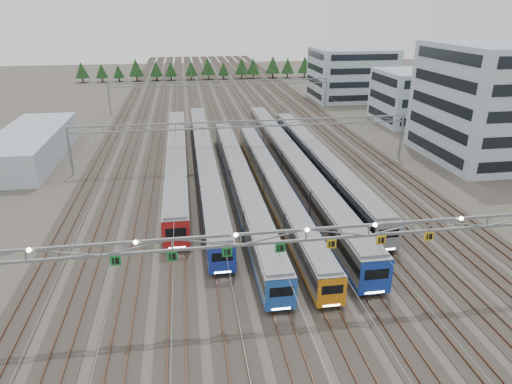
{
  "coord_description": "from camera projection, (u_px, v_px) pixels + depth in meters",
  "views": [
    {
      "loc": [
        -9.55,
        -33.31,
        25.15
      ],
      "look_at": [
        -1.23,
        19.46,
        3.5
      ],
      "focal_mm": 32.0,
      "sensor_mm": 36.0,
      "label": 1
    }
  ],
  "objects": [
    {
      "name": "depot_bldg_mid",
      "position": [
        411.0,
        97.0,
        105.06
      ],
      "size": [
        14.0,
        16.0,
        11.92
      ],
      "primitive_type": "cube",
      "color": "#9CAEBA",
      "rests_on": "ground"
    },
    {
      "name": "gantry_far",
      "position": [
        221.0,
        86.0,
        116.73
      ],
      "size": [
        56.36,
        0.36,
        8.0
      ],
      "color": "gray",
      "rests_on": "ground"
    },
    {
      "name": "train_f",
      "position": [
        318.0,
        161.0,
        73.25
      ],
      "size": [
        3.13,
        53.47,
        4.08
      ],
      "color": "black",
      "rests_on": "ground"
    },
    {
      "name": "depot_bldg_south",
      "position": [
        488.0,
        103.0,
        78.57
      ],
      "size": [
        18.0,
        22.0,
        19.67
      ],
      "primitive_type": "cube",
      "color": "#9CAEBA",
      "rests_on": "ground"
    },
    {
      "name": "train_e",
      "position": [
        291.0,
        162.0,
        72.52
      ],
      "size": [
        3.15,
        68.21,
        4.12
      ],
      "color": "black",
      "rests_on": "ground"
    },
    {
      "name": "gantry_near",
      "position": [
        306.0,
        238.0,
        38.54
      ],
      "size": [
        56.36,
        0.61,
        8.08
      ],
      "color": "gray",
      "rests_on": "ground"
    },
    {
      "name": "track_bed",
      "position": [
        217.0,
        95.0,
        132.3
      ],
      "size": [
        54.0,
        260.0,
        5.42
      ],
      "color": "#2D2823",
      "rests_on": "ground"
    },
    {
      "name": "treeline",
      "position": [
        214.0,
        68.0,
        170.1
      ],
      "size": [
        100.1,
        5.6,
        7.02
      ],
      "color": "#332114",
      "rests_on": "ground"
    },
    {
      "name": "west_shed",
      "position": [
        30.0,
        146.0,
        80.26
      ],
      "size": [
        10.0,
        30.0,
        5.17
      ],
      "primitive_type": "cube",
      "color": "#9CAEBA",
      "rests_on": "ground"
    },
    {
      "name": "ground",
      "position": [
        303.0,
        306.0,
        41.32
      ],
      "size": [
        400.0,
        400.0,
        0.0
      ],
      "primitive_type": "plane",
      "color": "#47423A",
      "rests_on": "ground"
    },
    {
      "name": "depot_bldg_north",
      "position": [
        352.0,
        74.0,
        132.25
      ],
      "size": [
        22.0,
        18.0,
        14.4
      ],
      "primitive_type": "cube",
      "color": "#9CAEBA",
      "rests_on": "ground"
    },
    {
      "name": "train_b",
      "position": [
        205.0,
        159.0,
        74.75
      ],
      "size": [
        2.82,
        65.7,
        3.67
      ],
      "color": "black",
      "rests_on": "ground"
    },
    {
      "name": "train_d",
      "position": [
        273.0,
        184.0,
        64.55
      ],
      "size": [
        2.67,
        54.29,
        3.48
      ],
      "color": "black",
      "rests_on": "ground"
    },
    {
      "name": "train_a",
      "position": [
        177.0,
        158.0,
        74.57
      ],
      "size": [
        3.03,
        55.5,
        3.96
      ],
      "color": "black",
      "rests_on": "ground"
    },
    {
      "name": "gantry_mid",
      "position": [
        244.0,
        130.0,
        75.54
      ],
      "size": [
        56.36,
        0.36,
        8.0
      ],
      "color": "gray",
      "rests_on": "ground"
    },
    {
      "name": "train_c",
      "position": [
        241.0,
        182.0,
        65.0
      ],
      "size": [
        2.84,
        56.42,
        3.7
      ],
      "color": "black",
      "rests_on": "ground"
    }
  ]
}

